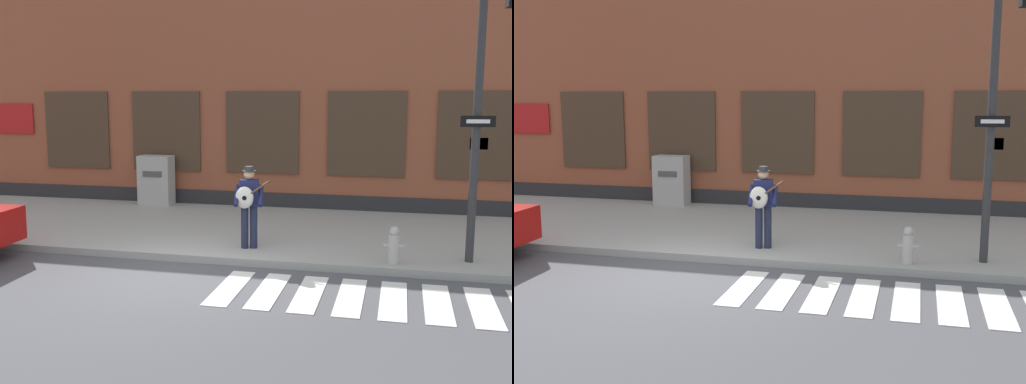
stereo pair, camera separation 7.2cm
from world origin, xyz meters
TOP-DOWN VIEW (x-y plane):
  - ground_plane at (0.00, 0.00)m, footprint 160.00×160.00m
  - sidewalk at (0.00, 3.76)m, footprint 28.00×5.51m
  - building_backdrop at (-0.00, 8.51)m, footprint 28.00×4.06m
  - crosswalk at (3.70, -0.29)m, footprint 5.78×1.90m
  - busker at (0.80, 1.82)m, footprint 0.76×0.61m
  - traffic_light at (5.11, 0.77)m, footprint 0.62×2.81m
  - utility_box at (-2.99, 6.06)m, footprint 0.93×0.57m
  - fire_hydrant at (3.67, 1.36)m, footprint 0.38×0.20m

SIDE VIEW (x-z plane):
  - ground_plane at x=0.00m, z-range 0.00..0.00m
  - crosswalk at x=3.70m, z-range 0.00..0.01m
  - sidewalk at x=0.00m, z-range 0.00..0.15m
  - fire_hydrant at x=3.67m, z-range 0.14..0.84m
  - utility_box at x=-2.99m, z-range 0.15..1.55m
  - busker at x=0.80m, z-range 0.27..1.94m
  - building_backdrop at x=0.00m, z-range -0.01..6.25m
  - traffic_light at x=5.11m, z-range 1.12..6.23m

